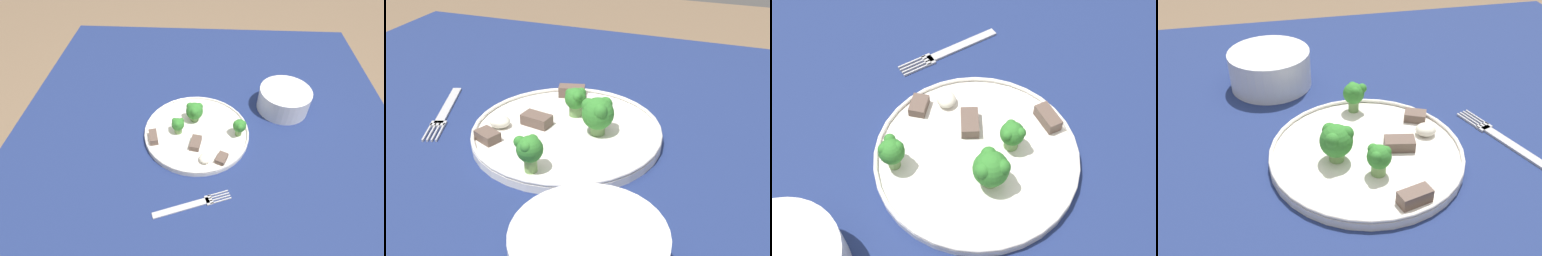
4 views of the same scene
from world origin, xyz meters
TOP-DOWN VIEW (x-y plane):
  - table at (0.00, 0.00)m, footprint 1.22×1.09m
  - dinner_plate at (-0.01, -0.02)m, footprint 0.29×0.29m
  - fork at (0.22, -0.03)m, footprint 0.08×0.18m
  - cream_bowl at (-0.13, 0.23)m, footprint 0.15×0.15m
  - broccoli_floret_near_rim_left at (-0.00, -0.08)m, footprint 0.04×0.03m
  - broccoli_floret_center_left at (0.00, 0.09)m, footprint 0.04×0.04m
  - broccoli_floret_back_left at (-0.05, -0.03)m, footprint 0.05×0.05m
  - meat_slice_front_slice at (0.04, -0.03)m, footprint 0.05×0.03m
  - meat_slice_middle_slice at (0.09, 0.04)m, footprint 0.04×0.04m
  - meat_slice_rear_slice at (0.03, -0.14)m, footprint 0.05×0.03m
  - sauce_dollop at (0.09, 0.00)m, footprint 0.03×0.03m

SIDE VIEW (x-z plane):
  - table at x=0.00m, z-range 0.28..1.04m
  - fork at x=0.22m, z-range 0.76..0.76m
  - dinner_plate at x=-0.01m, z-range 0.76..0.77m
  - meat_slice_middle_slice at x=0.09m, z-range 0.77..0.78m
  - meat_slice_front_slice at x=0.04m, z-range 0.77..0.79m
  - sauce_dollop at x=0.09m, z-range 0.77..0.79m
  - meat_slice_rear_slice at x=0.03m, z-range 0.77..0.79m
  - cream_bowl at x=-0.13m, z-range 0.75..0.82m
  - broccoli_floret_near_rim_left at x=0.00m, z-range 0.77..0.82m
  - broccoli_floret_center_left at x=0.00m, z-range 0.78..0.83m
  - broccoli_floret_back_left at x=-0.05m, z-range 0.77..0.83m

